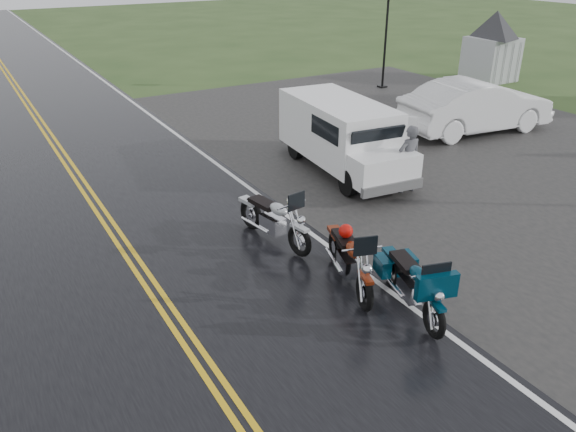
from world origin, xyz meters
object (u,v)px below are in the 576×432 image
object	(u,v)px
van_white	(350,159)
person_at_van	(408,160)
motorcycle_teal	(436,306)
sedan_white	(476,107)
motorcycle_red	(366,279)
visitor_center	(495,29)
motorcycle_silver	(300,229)
lamp_post_far_right	(386,40)

from	to	relation	value
van_white	person_at_van	size ratio (longest dim) A/B	2.88
motorcycle_teal	sedan_white	bearing A→B (deg)	55.64
motorcycle_red	visitor_center	bearing A→B (deg)	53.85
visitor_center	motorcycle_silver	bearing A→B (deg)	-149.29
motorcycle_teal	sedan_white	size ratio (longest dim) A/B	0.41
motorcycle_silver	lamp_post_far_right	world-z (taller)	lamp_post_far_right
visitor_center	motorcycle_silver	world-z (taller)	visitor_center
motorcycle_silver	motorcycle_red	bearing A→B (deg)	-99.38
motorcycle_red	van_white	xyz separation A→B (m)	(2.80, 4.30, 0.33)
van_white	sedan_white	xyz separation A→B (m)	(7.08, 2.32, -0.12)
visitor_center	person_at_van	world-z (taller)	visitor_center
motorcycle_red	lamp_post_far_right	world-z (taller)	lamp_post_far_right
motorcycle_teal	motorcycle_silver	bearing A→B (deg)	114.05
sedan_white	lamp_post_far_right	xyz separation A→B (m)	(1.61, 6.94, 1.24)
person_at_van	sedan_white	size ratio (longest dim) A/B	0.33
van_white	lamp_post_far_right	distance (m)	12.75
person_at_van	sedan_white	xyz separation A→B (m)	(5.61, 2.87, -0.00)
person_at_van	lamp_post_far_right	distance (m)	12.24
lamp_post_far_right	motorcycle_red	bearing A→B (deg)	-130.25
motorcycle_red	van_white	bearing A→B (deg)	74.95
motorcycle_teal	motorcycle_red	bearing A→B (deg)	128.67
person_at_van	sedan_white	world-z (taller)	person_at_van
motorcycle_teal	sedan_white	distance (m)	12.20
motorcycle_teal	person_at_van	bearing A→B (deg)	68.50
van_white	visitor_center	bearing A→B (deg)	34.90
person_at_van	lamp_post_far_right	world-z (taller)	lamp_post_far_right
motorcycle_teal	motorcycle_silver	distance (m)	3.43
visitor_center	motorcycle_red	bearing A→B (deg)	-144.13
motorcycle_silver	person_at_van	bearing A→B (deg)	10.93
person_at_van	lamp_post_far_right	xyz separation A→B (m)	(7.21, 9.81, 1.24)
visitor_center	van_white	bearing A→B (deg)	-150.65
van_white	person_at_van	world-z (taller)	van_white
motorcycle_silver	lamp_post_far_right	distance (m)	16.21
van_white	person_at_van	distance (m)	1.58
motorcycle_silver	person_at_van	distance (m)	4.54
sedan_white	person_at_van	bearing A→B (deg)	123.71
motorcycle_silver	sedan_white	world-z (taller)	sedan_white
visitor_center	motorcycle_teal	distance (m)	21.36
motorcycle_teal	person_at_van	xyz separation A→B (m)	(3.77, 4.94, 0.23)
motorcycle_teal	lamp_post_far_right	distance (m)	18.45
visitor_center	lamp_post_far_right	bearing A→B (deg)	166.87
sedan_white	lamp_post_far_right	world-z (taller)	lamp_post_far_right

